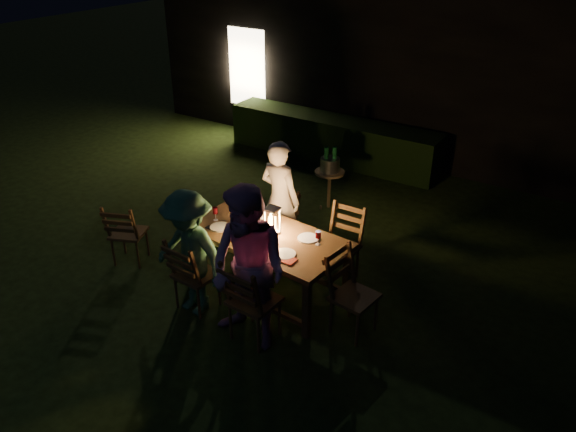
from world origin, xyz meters
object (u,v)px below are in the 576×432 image
Objects in this scene: person_opp_left at (190,254)px; bottle_table at (250,218)px; chair_end at (352,308)px; bottle_bucket_b at (334,162)px; chair_near_left at (196,286)px; ice_bucket at (330,165)px; dining_table at (267,240)px; bottle_bucket_a at (326,162)px; chair_far_right at (339,258)px; lantern at (272,222)px; chair_near_right at (254,314)px; person_opp_right at (249,270)px; side_table at (330,176)px; chair_far_left at (278,235)px; person_house_side at (280,199)px; chair_spare at (129,243)px.

person_opp_left is 0.86m from bottle_table.
chair_end is 3.09m from bottle_bucket_b.
ice_bucket is at bearing 92.47° from chair_near_left.
dining_table is 2.44m from bottle_bucket_a.
dining_table is at bearing 48.62° from chair_far_right.
chair_near_right is at bearing -69.10° from lantern.
side_table is at bearing 109.72° from person_opp_right.
bottle_bucket_a is 0.13m from bottle_bucket_b.
side_table is at bearing -58.11° from chair_far_right.
bottle_bucket_b is (-0.81, 3.27, 0.46)m from chair_near_right.
chair_far_left is 1.66m from person_opp_left.
person_house_side reaches higher than lantern.
chair_far_right reaches higher than bottle_bucket_b.
dining_table is at bearing -10.10° from chair_spare.
chair_far_left is 1.68m from ice_bucket.
person_house_side reaches higher than bottle_table.
chair_far_left is at bearing 119.55° from person_opp_right.
chair_end is 3.66× the size of bottle_table.
person_opp_left reaches higher than chair_near_right.
chair_near_left is 3.14m from bottle_bucket_a.
person_opp_left is at bearing -89.84° from bottle_bucket_a.
person_opp_right reaches higher than person_opp_left.
dining_table is 6.38× the size of bottle_bucket_b.
lantern is (-0.56, -0.67, 0.66)m from chair_far_right.
dining_table is 1.99× the size of chair_end.
chair_near_left is 1.84m from chair_far_right.
chair_end is at bearing -5.05° from bottle_table.
chair_far_left is 0.54m from person_house_side.
chair_near_right is at bearing -74.06° from bottle_bucket_a.
person_house_side is at bearing 98.63° from bottle_table.
chair_spare is 3.25m from ice_bucket.
chair_near_left is 0.90m from chair_near_right.
chair_end is at bearing 43.22° from chair_near_right.
chair_end reaches higher than chair_far_right.
person_house_side is 5.14× the size of bottle_bucket_a.
bottle_table reaches higher than ice_bucket.
dining_table is 2.47m from side_table.
chair_far_left is at bearing 88.12° from chair_near_left.
person_opp_left reaches higher than chair_near_left.
person_opp_left is 3.20m from side_table.
bottle_table is 2.45m from bottle_bucket_b.
person_house_side is at bearing 90.00° from person_opp_left.
lantern reaches higher than side_table.
bottle_table is (-0.63, 0.83, 0.63)m from chair_near_right.
dining_table is 1.04m from chair_far_right.
chair_near_right is 3.40m from bottle_bucket_b.
chair_end is 3.18m from chair_spare.
person_opp_right is at bearing -70.39° from lantern.
chair_spare is (-2.55, -1.17, -0.02)m from chair_far_right.
bottle_bucket_a is (-0.15, 1.52, -0.03)m from person_house_side.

